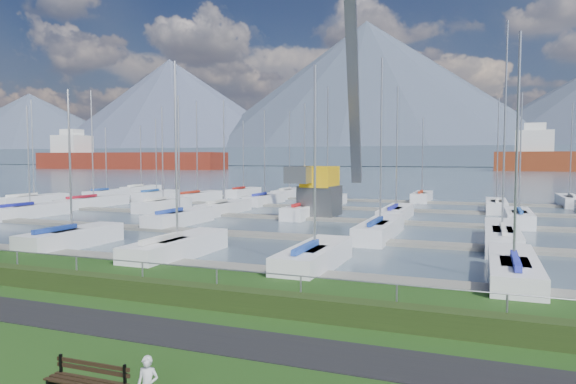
% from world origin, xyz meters
% --- Properties ---
extents(path, '(160.00, 2.00, 0.04)m').
position_xyz_m(path, '(0.00, -3.00, 0.01)').
color(path, black).
rests_on(path, grass).
extents(water, '(800.00, 540.00, 0.20)m').
position_xyz_m(water, '(0.00, 260.00, -0.40)').
color(water, '#465766').
extents(hedge, '(80.00, 0.70, 0.70)m').
position_xyz_m(hedge, '(0.00, -0.40, 0.35)').
color(hedge, '#233312').
rests_on(hedge, grass).
extents(fence, '(80.00, 0.04, 0.04)m').
position_xyz_m(fence, '(0.00, 0.00, 1.20)').
color(fence, gray).
rests_on(fence, grass).
extents(foothill, '(900.00, 80.00, 12.00)m').
position_xyz_m(foothill, '(0.00, 330.00, 6.00)').
color(foothill, '#465567').
rests_on(foothill, water).
extents(mountains, '(1190.00, 360.00, 115.00)m').
position_xyz_m(mountains, '(7.35, 404.62, 46.68)').
color(mountains, '#454F65').
rests_on(mountains, water).
extents(docks, '(90.00, 41.60, 0.25)m').
position_xyz_m(docks, '(0.00, 26.00, -0.22)').
color(docks, slate).
rests_on(docks, water).
extents(bench_right, '(1.81, 0.45, 0.85)m').
position_xyz_m(bench_right, '(2.97, -7.12, 0.42)').
color(bench_right, black).
rests_on(bench_right, grass).
extents(person, '(0.49, 0.38, 1.20)m').
position_xyz_m(person, '(4.25, -6.90, 0.60)').
color(person, '#B2B3B9').
rests_on(person, grass).
extents(crane, '(5.35, 13.25, 22.35)m').
position_xyz_m(crane, '(-2.60, 29.08, 5.33)').
color(crane, '#4F5356').
rests_on(crane, water).
extents(cargo_ship_west, '(95.10, 21.99, 21.50)m').
position_xyz_m(cargo_ship_west, '(-151.03, 185.55, 3.59)').
color(cargo_ship_west, maroon).
rests_on(cargo_ship_west, water).
extents(sailboat_fleet, '(75.32, 48.88, 13.50)m').
position_xyz_m(sailboat_fleet, '(-2.53, 28.70, 5.27)').
color(sailboat_fleet, navy).
rests_on(sailboat_fleet, water).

